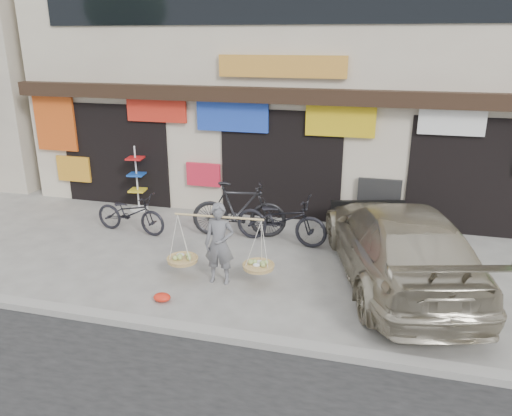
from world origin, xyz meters
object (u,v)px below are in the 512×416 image
(bike_1, at_px, (239,210))
(suv, at_px, (398,243))
(bike_2, at_px, (281,219))
(display_rack, at_px, (137,184))
(street_vendor, at_px, (220,247))
(bike_0, at_px, (130,213))

(bike_1, height_order, suv, suv)
(bike_1, bearing_deg, suv, -120.41)
(bike_2, xyz_separation_m, display_rack, (-4.11, 1.23, 0.14))
(suv, bearing_deg, display_rack, -36.17)
(display_rack, bearing_deg, street_vendor, -44.52)
(bike_2, height_order, display_rack, display_rack)
(street_vendor, xyz_separation_m, bike_2, (0.69, 2.13, -0.15))
(street_vendor, xyz_separation_m, bike_1, (-0.30, 2.24, -0.06))
(bike_0, relative_size, display_rack, 1.05)
(bike_1, bearing_deg, street_vendor, 178.16)
(bike_0, relative_size, bike_1, 0.84)
(suv, bearing_deg, bike_0, -24.58)
(bike_0, xyz_separation_m, display_rack, (-0.60, 1.52, 0.22))
(bike_2, bearing_deg, street_vendor, 168.88)
(bike_2, bearing_deg, display_rack, 80.29)
(bike_1, relative_size, display_rack, 1.25)
(bike_0, xyz_separation_m, bike_2, (3.51, 0.29, 0.07))
(bike_1, distance_m, bike_2, 1.01)
(street_vendor, distance_m, bike_0, 3.37)
(bike_0, relative_size, suv, 0.33)
(bike_2, relative_size, display_rack, 1.22)
(suv, bearing_deg, street_vendor, 0.50)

